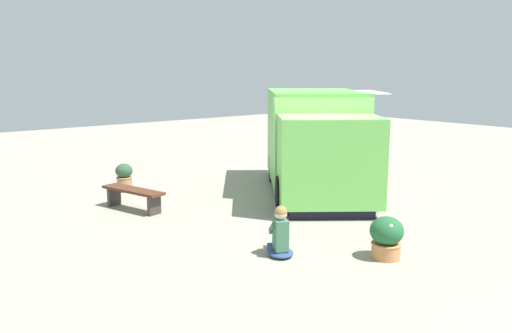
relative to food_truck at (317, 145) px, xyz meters
name	(u,v)px	position (x,y,z in m)	size (l,w,h in m)	color
ground_plane	(318,203)	(0.78, 0.81, -1.25)	(40.00, 40.00, 0.00)	gray
food_truck	(317,145)	(0.00, 0.00, 0.00)	(5.00, 5.49, 2.59)	#6AC352
person_customer	(280,236)	(3.89, 2.92, -0.90)	(0.63, 0.76, 0.88)	navy
planter_flowering_near	(344,152)	(-3.51, -2.12, -0.80)	(0.57, 0.57, 0.85)	silver
planter_flowering_far	(386,237)	(2.61, 4.16, -0.87)	(0.57, 0.57, 0.72)	#BE7D48
planter_flowering_side	(124,177)	(3.83, -3.22, -0.86)	(0.44, 0.44, 0.74)	#B07352
plaza_bench	(133,194)	(4.49, -1.39, -0.88)	(0.81, 1.74, 0.49)	#502C1D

